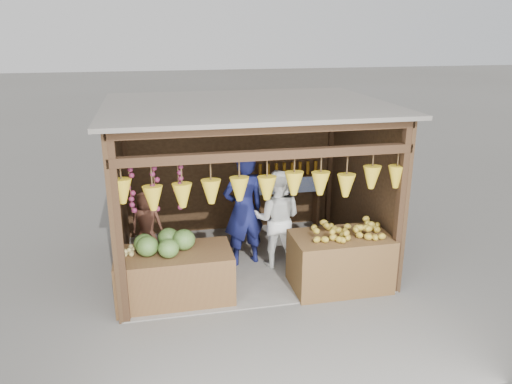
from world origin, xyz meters
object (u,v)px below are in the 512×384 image
Objects in this scene: counter_left at (175,276)px; counter_right at (340,261)px; man_standing at (244,209)px; woman_standing at (277,219)px; vendor_seated at (147,224)px.

counter_right reaches higher than counter_left.
man_standing reaches higher than woman_standing.
counter_left is 0.86× the size of man_standing.
counter_right is 3.06m from vendor_seated.
man_standing is 1.80× the size of vendor_seated.
woman_standing is 1.53× the size of vendor_seated.
counter_left is 1.92m from woman_standing.
counter_right is (2.45, -0.15, 0.05)m from counter_left.
vendor_seated is at bearing 13.88° from woman_standing.
man_standing is at bearing 2.87° from woman_standing.
counter_right is 0.75× the size of man_standing.
woman_standing is 2.08m from vendor_seated.
vendor_seated is (-0.36, 0.99, 0.44)m from counter_left.
woman_standing reaches higher than vendor_seated.
vendor_seated is (-1.54, 0.08, -0.15)m from man_standing.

